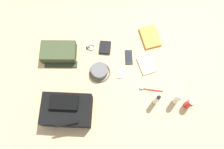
{
  "coord_description": "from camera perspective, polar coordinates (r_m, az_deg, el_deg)",
  "views": [
    {
      "loc": [
        0.1,
        0.54,
        1.69
      ],
      "look_at": [
        0.0,
        0.0,
        0.04
      ],
      "focal_mm": 36.17,
      "sensor_mm": 36.0,
      "label": 1
    }
  ],
  "objects": [
    {
      "name": "ground_plane",
      "position": [
        1.79,
        -0.0,
        -0.53
      ],
      "size": [
        2.64,
        2.02,
        0.02
      ],
      "primitive_type": "cube",
      "color": "tan",
      "rests_on": "ground"
    },
    {
      "name": "backpack",
      "position": [
        1.67,
        -11.32,
        -8.76
      ],
      "size": [
        0.4,
        0.3,
        0.17
      ],
      "color": "black",
      "rests_on": "ground_plane"
    },
    {
      "name": "toiletry_pouch",
      "position": [
        1.85,
        -13.31,
        5.41
      ],
      "size": [
        0.3,
        0.25,
        0.09
      ],
      "color": "#384228",
      "rests_on": "ground_plane"
    },
    {
      "name": "bucket_hat",
      "position": [
        1.76,
        -3.16,
        0.83
      ],
      "size": [
        0.17,
        0.17,
        0.07
      ],
      "color": "#5B5B5B",
      "rests_on": "ground_plane"
    },
    {
      "name": "sunscreen_spray",
      "position": [
        1.75,
        18.9,
        -7.0
      ],
      "size": [
        0.05,
        0.05,
        0.13
      ],
      "color": "red",
      "rests_on": "ground_plane"
    },
    {
      "name": "toothpaste_tube",
      "position": [
        1.71,
        16.21,
        -5.95
      ],
      "size": [
        0.04,
        0.04,
        0.17
      ],
      "color": "white",
      "rests_on": "ground_plane"
    },
    {
      "name": "lotion_bottle",
      "position": [
        1.68,
        11.23,
        -6.26
      ],
      "size": [
        0.04,
        0.04,
        0.17
      ],
      "color": "beige",
      "rests_on": "ground_plane"
    },
    {
      "name": "paperback_novel",
      "position": [
        1.93,
        9.6,
        9.33
      ],
      "size": [
        0.15,
        0.21,
        0.02
      ],
      "color": "orange",
      "rests_on": "ground_plane"
    },
    {
      "name": "cell_phone",
      "position": [
        1.83,
        4.29,
        4.42
      ],
      "size": [
        0.08,
        0.13,
        0.01
      ],
      "color": "black",
      "rests_on": "ground_plane"
    },
    {
      "name": "media_player",
      "position": [
        1.78,
        2.14,
        0.3
      ],
      "size": [
        0.07,
        0.1,
        0.01
      ],
      "color": "#B7B7BC",
      "rests_on": "ground_plane"
    },
    {
      "name": "wristwatch",
      "position": [
        1.87,
        -5.43,
        6.87
      ],
      "size": [
        0.07,
        0.06,
        0.01
      ],
      "color": "#99999E",
      "rests_on": "ground_plane"
    },
    {
      "name": "toothbrush",
      "position": [
        1.76,
        9.56,
        -3.78
      ],
      "size": [
        0.17,
        0.07,
        0.02
      ],
      "color": "red",
      "rests_on": "ground_plane"
    },
    {
      "name": "wallet",
      "position": [
        1.86,
        -1.74,
        6.83
      ],
      "size": [
        0.12,
        0.13,
        0.02
      ],
      "primitive_type": "cube",
      "rotation": [
        0.0,
        0.0,
        -0.27
      ],
      "color": "black",
      "rests_on": "ground_plane"
    },
    {
      "name": "notepad",
      "position": [
        1.82,
        8.68,
        2.43
      ],
      "size": [
        0.13,
        0.16,
        0.02
      ],
      "primitive_type": "cube",
      "rotation": [
        0.0,
        0.0,
        0.14
      ],
      "color": "beige",
      "rests_on": "ground_plane"
    }
  ]
}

